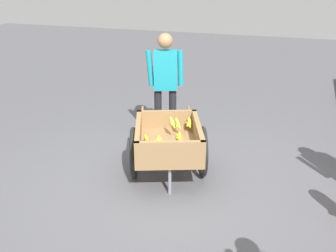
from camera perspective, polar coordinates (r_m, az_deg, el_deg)
ground_plane at (r=5.02m, az=-0.02°, el=-8.55°), size 24.00×24.00×0.00m
fruit_cart at (r=5.12m, az=0.07°, el=-2.46°), size 1.81×1.30×0.73m
vendor_person at (r=6.03m, az=-0.38°, el=6.68°), size 0.31×0.52×1.63m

